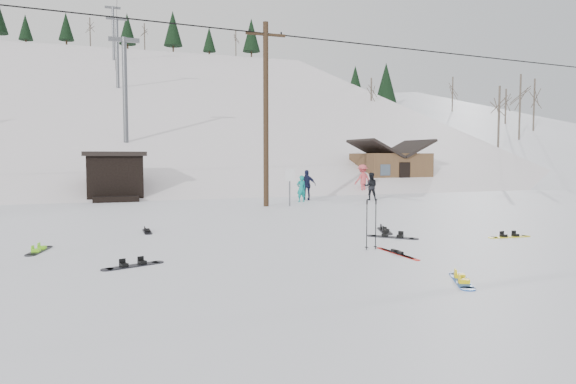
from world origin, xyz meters
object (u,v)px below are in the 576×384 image
object	(u,v)px
utility_pole	(266,111)
hero_snowboard	(462,280)
cabin	(390,169)
hero_skis	(397,253)

from	to	relation	value
utility_pole	hero_snowboard	xyz separation A→B (m)	(-0.87, -16.01, -4.65)
utility_pole	cabin	bearing A→B (deg)	37.56
hero_snowboard	hero_skis	xyz separation A→B (m)	(0.33, 2.93, -0.00)
utility_pole	hero_skis	world-z (taller)	utility_pole
hero_snowboard	cabin	bearing A→B (deg)	-0.26
hero_snowboard	hero_skis	world-z (taller)	hero_snowboard
utility_pole	cabin	world-z (taller)	utility_pole
utility_pole	cabin	distance (m)	16.71
cabin	hero_snowboard	bearing A→B (deg)	-118.08
cabin	hero_snowboard	size ratio (longest dim) A/B	3.90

